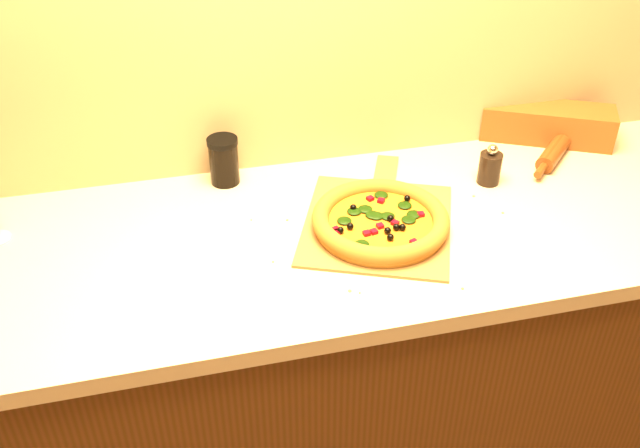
{
  "coord_description": "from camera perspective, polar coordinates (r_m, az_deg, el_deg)",
  "views": [
    {
      "loc": [
        -0.35,
        0.14,
        1.86
      ],
      "look_at": [
        -0.05,
        1.38,
        0.96
      ],
      "focal_mm": 40.0,
      "sensor_mm": 36.0,
      "label": 1
    }
  ],
  "objects": [
    {
      "name": "cabinet",
      "position": [
        1.96,
        1.06,
        -11.71
      ],
      "size": [
        2.8,
        0.65,
        0.86
      ],
      "primitive_type": "cube",
      "color": "#472B0F",
      "rests_on": "ground"
    },
    {
      "name": "countertop",
      "position": [
        1.66,
        1.23,
        -1.06
      ],
      "size": [
        2.84,
        0.68,
        0.04
      ],
      "primitive_type": "cube",
      "color": "#BEAC94",
      "rests_on": "cabinet"
    },
    {
      "name": "pizza_peel",
      "position": [
        1.68,
        4.65,
        0.27
      ],
      "size": [
        0.45,
        0.54,
        0.01
      ],
      "rotation": [
        0.0,
        0.0,
        -0.39
      ],
      "color": "brown",
      "rests_on": "countertop"
    },
    {
      "name": "pizza",
      "position": [
        1.63,
        4.85,
        0.28
      ],
      "size": [
        0.32,
        0.32,
        0.04
      ],
      "color": "#B77F2D",
      "rests_on": "pizza_peel"
    },
    {
      "name": "pepper_grinder",
      "position": [
        1.85,
        13.43,
        4.44
      ],
      "size": [
        0.06,
        0.06,
        0.11
      ],
      "color": "black",
      "rests_on": "countertop"
    },
    {
      "name": "rolling_pin",
      "position": [
        2.03,
        18.47,
        5.86
      ],
      "size": [
        0.26,
        0.25,
        0.05
      ],
      "rotation": [
        0.0,
        0.0,
        0.78
      ],
      "color": "#572B0F",
      "rests_on": "countertop"
    },
    {
      "name": "bread_bag",
      "position": [
        2.1,
        17.69,
        7.73
      ],
      "size": [
        0.37,
        0.26,
        0.1
      ],
      "primitive_type": "cube",
      "rotation": [
        0.0,
        0.0,
        -0.46
      ],
      "color": "brown",
      "rests_on": "countertop"
    },
    {
      "name": "dark_jar",
      "position": [
        1.81,
        -7.7,
        5.05
      ],
      "size": [
        0.08,
        0.08,
        0.12
      ],
      "color": "black",
      "rests_on": "countertop"
    }
  ]
}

